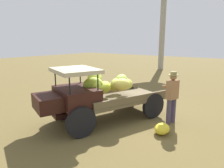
% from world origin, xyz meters
% --- Properties ---
extents(ground_plane, '(60.00, 60.00, 0.00)m').
position_xyz_m(ground_plane, '(0.00, 0.00, 0.00)').
color(ground_plane, brown).
extents(truck, '(4.66, 2.94, 1.89)m').
position_xyz_m(truck, '(0.96, -0.25, 0.96)').
color(truck, black).
rests_on(truck, ground).
extents(farmer, '(0.54, 0.49, 1.76)m').
position_xyz_m(farmer, '(-0.44, 1.82, 1.00)').
color(farmer, '#413A51').
rests_on(farmer, ground).
extents(loose_banana_bunch, '(0.68, 0.54, 0.30)m').
position_xyz_m(loose_banana_bunch, '(0.48, 1.92, 0.15)').
color(loose_banana_bunch, yellow).
rests_on(loose_banana_bunch, ground).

